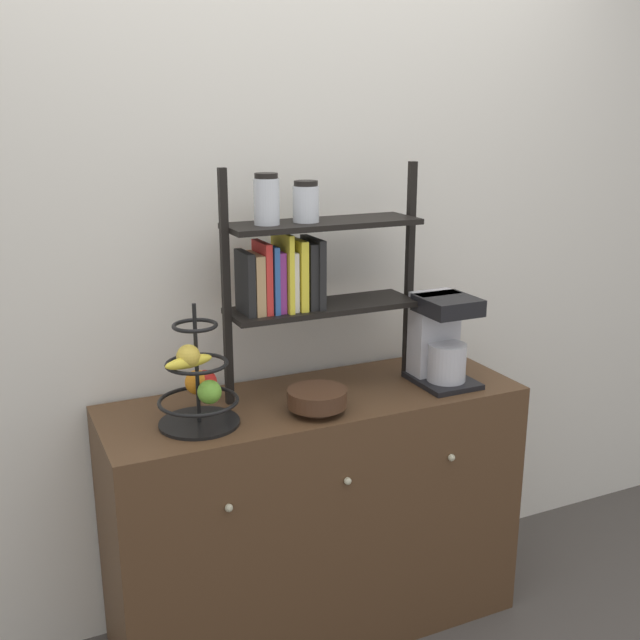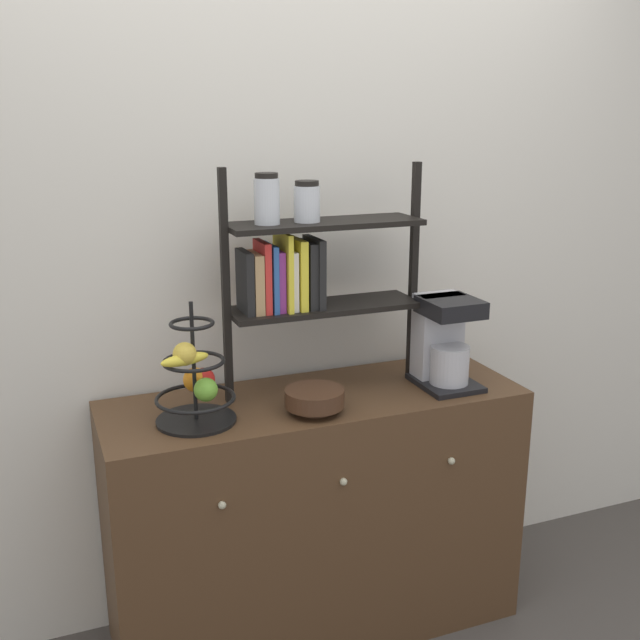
{
  "view_description": "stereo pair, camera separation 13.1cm",
  "coord_description": "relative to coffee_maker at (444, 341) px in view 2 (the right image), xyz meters",
  "views": [
    {
      "loc": [
        -0.96,
        -1.86,
        1.78
      ],
      "look_at": [
        0.02,
        0.24,
        1.13
      ],
      "focal_mm": 42.0,
      "sensor_mm": 36.0,
      "label": 1
    },
    {
      "loc": [
        -0.84,
        -1.91,
        1.78
      ],
      "look_at": [
        0.02,
        0.24,
        1.13
      ],
      "focal_mm": 42.0,
      "sensor_mm": 36.0,
      "label": 2
    }
  ],
  "objects": [
    {
      "name": "wall_back",
      "position": [
        -0.45,
        0.32,
        0.28
      ],
      "size": [
        7.0,
        0.05,
        2.6
      ],
      "primitive_type": "cube",
      "color": "silver",
      "rests_on": "ground_plane"
    },
    {
      "name": "sideboard",
      "position": [
        -0.45,
        0.04,
        -0.59
      ],
      "size": [
        1.4,
        0.49,
        0.87
      ],
      "color": "#4C331E",
      "rests_on": "ground_plane"
    },
    {
      "name": "coffee_maker",
      "position": [
        0.0,
        0.0,
        0.0
      ],
      "size": [
        0.19,
        0.23,
        0.31
      ],
      "color": "black",
      "rests_on": "sideboard"
    },
    {
      "name": "fruit_stand",
      "position": [
        -0.86,
        -0.01,
        -0.03
      ],
      "size": [
        0.24,
        0.24,
        0.38
      ],
      "color": "black",
      "rests_on": "sideboard"
    },
    {
      "name": "wooden_bowl",
      "position": [
        -0.5,
        -0.08,
        -0.11
      ],
      "size": [
        0.19,
        0.19,
        0.08
      ],
      "color": "#422819",
      "rests_on": "sideboard"
    },
    {
      "name": "shelf_hutch",
      "position": [
        -0.48,
        0.11,
        0.28
      ],
      "size": [
        0.69,
        0.2,
        0.75
      ],
      "color": "black",
      "rests_on": "sideboard"
    }
  ]
}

